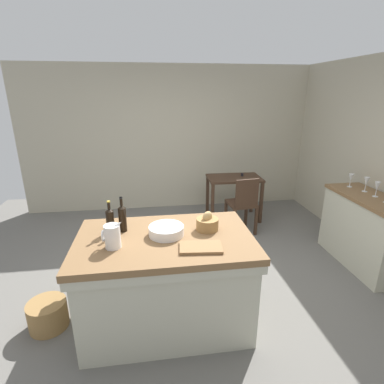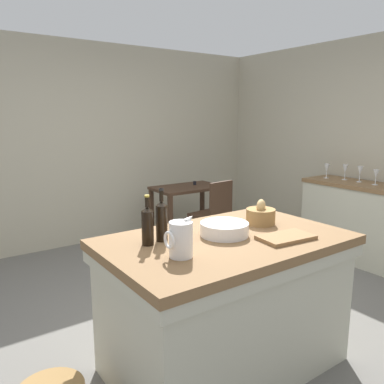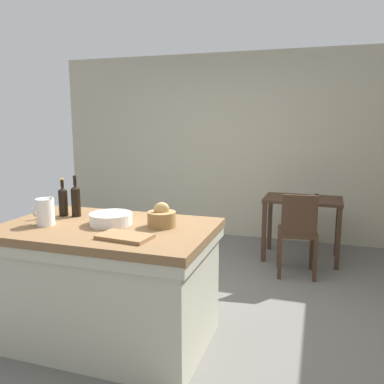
{
  "view_description": "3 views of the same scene",
  "coord_description": "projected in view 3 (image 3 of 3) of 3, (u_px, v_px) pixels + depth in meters",
  "views": [
    {
      "loc": [
        -0.39,
        -2.89,
        2.12
      ],
      "look_at": [
        0.06,
        0.28,
        1.04
      ],
      "focal_mm": 27.68,
      "sensor_mm": 36.0,
      "label": 1
    },
    {
      "loc": [
        -1.84,
        -2.34,
        1.67
      ],
      "look_at": [
        0.05,
        0.33,
        1.03
      ],
      "focal_mm": 36.11,
      "sensor_mm": 36.0,
      "label": 2
    },
    {
      "loc": [
        1.16,
        -3.01,
        1.67
      ],
      "look_at": [
        0.15,
        0.15,
        1.07
      ],
      "focal_mm": 36.99,
      "sensor_mm": 36.0,
      "label": 3
    }
  ],
  "objects": [
    {
      "name": "wall_back",
      "position": [
        235.0,
        147.0,
        5.68
      ],
      "size": [
        5.32,
        0.12,
        2.6
      ],
      "primitive_type": "cube",
      "color": "#B2AA93",
      "rests_on": "ground"
    },
    {
      "name": "wash_bowl",
      "position": [
        111.0,
        219.0,
        2.93
      ],
      "size": [
        0.31,
        0.31,
        0.09
      ],
      "primitive_type": "cylinder",
      "color": "white",
      "rests_on": "island_table"
    },
    {
      "name": "wine_bottle_dark",
      "position": [
        76.0,
        200.0,
        3.16
      ],
      "size": [
        0.07,
        0.07,
        0.33
      ],
      "color": "black",
      "rests_on": "island_table"
    },
    {
      "name": "wine_bottle_amber",
      "position": [
        63.0,
        201.0,
        3.17
      ],
      "size": [
        0.07,
        0.07,
        0.31
      ],
      "color": "black",
      "rests_on": "island_table"
    },
    {
      "name": "wooden_chair",
      "position": [
        298.0,
        231.0,
        4.22
      ],
      "size": [
        0.44,
        0.44,
        0.92
      ],
      "color": "#3D281C",
      "rests_on": "ground"
    },
    {
      "name": "writing_desk",
      "position": [
        303.0,
        208.0,
        4.74
      ],
      "size": [
        0.91,
        0.58,
        0.81
      ],
      "color": "#3D281C",
      "rests_on": "ground"
    },
    {
      "name": "pitcher",
      "position": [
        45.0,
        211.0,
        2.9
      ],
      "size": [
        0.17,
        0.13,
        0.24
      ],
      "color": "white",
      "rests_on": "island_table"
    },
    {
      "name": "island_table",
      "position": [
        109.0,
        279.0,
        2.98
      ],
      "size": [
        1.56,
        0.98,
        0.91
      ],
      "color": "brown",
      "rests_on": "ground"
    },
    {
      "name": "wicker_hamper",
      "position": [
        1.0,
        299.0,
        3.46
      ],
      "size": [
        0.36,
        0.36,
        0.27
      ],
      "primitive_type": "cylinder",
      "color": "olive",
      "rests_on": "ground"
    },
    {
      "name": "cutting_board",
      "position": [
        125.0,
        237.0,
        2.58
      ],
      "size": [
        0.37,
        0.24,
        0.02
      ],
      "primitive_type": "cube",
      "rotation": [
        0.0,
        0.0,
        -0.1
      ],
      "color": "olive",
      "rests_on": "island_table"
    },
    {
      "name": "ground_plane",
      "position": [
        171.0,
        313.0,
        3.47
      ],
      "size": [
        6.76,
        6.76,
        0.0
      ],
      "primitive_type": "plane",
      "color": "#66635E"
    },
    {
      "name": "bread_basket",
      "position": [
        162.0,
        218.0,
        2.86
      ],
      "size": [
        0.21,
        0.21,
        0.18
      ],
      "color": "olive",
      "rests_on": "island_table"
    }
  ]
}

